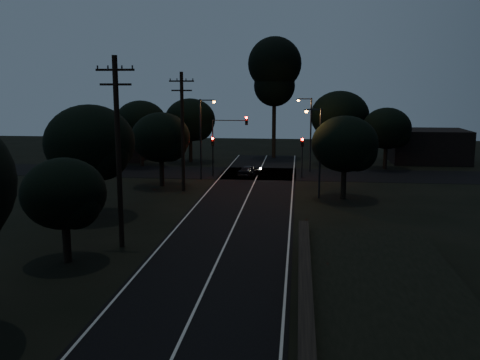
{
  "coord_description": "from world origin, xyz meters",
  "views": [
    {
      "loc": [
        4.23,
        -14.32,
        9.37
      ],
      "look_at": [
        0.0,
        24.0,
        2.5
      ],
      "focal_mm": 40.0,
      "sensor_mm": 36.0,
      "label": 1
    }
  ],
  "objects_px": {
    "utility_pole_far": "(182,130)",
    "streetlight_a": "(202,133)",
    "signal_mast": "(229,135)",
    "signal_right": "(302,150)",
    "streetlight_c": "(318,147)",
    "signal_left": "(213,149)",
    "tall_pine": "(275,71)",
    "utility_pole_mid": "(118,150)",
    "streetlight_b": "(309,129)",
    "car": "(249,171)"
  },
  "relations": [
    {
      "from": "car",
      "to": "signal_mast",
      "type": "bearing_deg",
      "value": 21.72
    },
    {
      "from": "signal_mast",
      "to": "streetlight_c",
      "type": "relative_size",
      "value": 0.83
    },
    {
      "from": "streetlight_a",
      "to": "tall_pine",
      "type": "bearing_deg",
      "value": 69.64
    },
    {
      "from": "signal_left",
      "to": "car",
      "type": "xyz_separation_m",
      "value": [
        3.78,
        0.15,
        -2.24
      ]
    },
    {
      "from": "signal_mast",
      "to": "streetlight_c",
      "type": "bearing_deg",
      "value": -48.81
    },
    {
      "from": "utility_pole_far",
      "to": "signal_mast",
      "type": "height_order",
      "value": "utility_pole_far"
    },
    {
      "from": "signal_left",
      "to": "signal_mast",
      "type": "height_order",
      "value": "signal_mast"
    },
    {
      "from": "signal_left",
      "to": "streetlight_a",
      "type": "bearing_deg",
      "value": -109.59
    },
    {
      "from": "streetlight_b",
      "to": "streetlight_c",
      "type": "bearing_deg",
      "value": -87.86
    },
    {
      "from": "utility_pole_far",
      "to": "tall_pine",
      "type": "distance_m",
      "value": 24.69
    },
    {
      "from": "utility_pole_mid",
      "to": "tall_pine",
      "type": "height_order",
      "value": "tall_pine"
    },
    {
      "from": "signal_mast",
      "to": "streetlight_b",
      "type": "distance_m",
      "value": 9.15
    },
    {
      "from": "utility_pole_far",
      "to": "car",
      "type": "distance_m",
      "value": 10.81
    },
    {
      "from": "signal_mast",
      "to": "streetlight_a",
      "type": "distance_m",
      "value": 3.13
    },
    {
      "from": "signal_left",
      "to": "streetlight_b",
      "type": "bearing_deg",
      "value": 22.05
    },
    {
      "from": "utility_pole_mid",
      "to": "signal_mast",
      "type": "height_order",
      "value": "utility_pole_mid"
    },
    {
      "from": "signal_left",
      "to": "signal_right",
      "type": "relative_size",
      "value": 1.0
    },
    {
      "from": "utility_pole_mid",
      "to": "streetlight_b",
      "type": "xyz_separation_m",
      "value": [
        11.31,
        29.0,
        -1.1
      ]
    },
    {
      "from": "tall_pine",
      "to": "signal_mast",
      "type": "distance_m",
      "value": 16.93
    },
    {
      "from": "signal_right",
      "to": "car",
      "type": "relative_size",
      "value": 1.17
    },
    {
      "from": "streetlight_a",
      "to": "streetlight_b",
      "type": "distance_m",
      "value": 12.19
    },
    {
      "from": "utility_pole_far",
      "to": "signal_right",
      "type": "bearing_deg",
      "value": 37.0
    },
    {
      "from": "tall_pine",
      "to": "streetlight_b",
      "type": "relative_size",
      "value": 1.93
    },
    {
      "from": "utility_pole_far",
      "to": "streetlight_c",
      "type": "distance_m",
      "value": 12.05
    },
    {
      "from": "utility_pole_mid",
      "to": "streetlight_c",
      "type": "bearing_deg",
      "value": 51.74
    },
    {
      "from": "signal_mast",
      "to": "streetlight_b",
      "type": "height_order",
      "value": "streetlight_b"
    },
    {
      "from": "streetlight_c",
      "to": "utility_pole_mid",
      "type": "bearing_deg",
      "value": -128.26
    },
    {
      "from": "tall_pine",
      "to": "car",
      "type": "distance_m",
      "value": 18.3
    },
    {
      "from": "car",
      "to": "signal_right",
      "type": "bearing_deg",
      "value": -163.81
    },
    {
      "from": "signal_mast",
      "to": "utility_pole_mid",
      "type": "bearing_deg",
      "value": -97.04
    },
    {
      "from": "signal_mast",
      "to": "signal_right",
      "type": "bearing_deg",
      "value": -0.03
    },
    {
      "from": "utility_pole_mid",
      "to": "tall_pine",
      "type": "distance_m",
      "value": 40.96
    },
    {
      "from": "signal_right",
      "to": "signal_mast",
      "type": "bearing_deg",
      "value": 179.97
    },
    {
      "from": "streetlight_a",
      "to": "streetlight_c",
      "type": "distance_m",
      "value": 13.72
    },
    {
      "from": "utility_pole_far",
      "to": "signal_left",
      "type": "relative_size",
      "value": 2.56
    },
    {
      "from": "utility_pole_mid",
      "to": "streetlight_a",
      "type": "height_order",
      "value": "utility_pole_mid"
    },
    {
      "from": "tall_pine",
      "to": "car",
      "type": "relative_size",
      "value": 4.39
    },
    {
      "from": "signal_left",
      "to": "signal_mast",
      "type": "distance_m",
      "value": 2.26
    },
    {
      "from": "signal_left",
      "to": "streetlight_c",
      "type": "distance_m",
      "value": 14.52
    },
    {
      "from": "tall_pine",
      "to": "signal_right",
      "type": "relative_size",
      "value": 3.76
    },
    {
      "from": "signal_right",
      "to": "streetlight_a",
      "type": "height_order",
      "value": "streetlight_a"
    },
    {
      "from": "signal_mast",
      "to": "streetlight_a",
      "type": "relative_size",
      "value": 0.78
    },
    {
      "from": "tall_pine",
      "to": "streetlight_a",
      "type": "relative_size",
      "value": 1.93
    },
    {
      "from": "signal_left",
      "to": "streetlight_c",
      "type": "xyz_separation_m",
      "value": [
        10.43,
        -9.99,
        1.51
      ]
    },
    {
      "from": "signal_left",
      "to": "streetlight_a",
      "type": "height_order",
      "value": "streetlight_a"
    },
    {
      "from": "utility_pole_far",
      "to": "streetlight_a",
      "type": "height_order",
      "value": "utility_pole_far"
    },
    {
      "from": "tall_pine",
      "to": "streetlight_a",
      "type": "distance_m",
      "value": 19.26
    },
    {
      "from": "utility_pole_mid",
      "to": "streetlight_b",
      "type": "bearing_deg",
      "value": 68.7
    },
    {
      "from": "tall_pine",
      "to": "signal_right",
      "type": "height_order",
      "value": "tall_pine"
    },
    {
      "from": "utility_pole_far",
      "to": "streetlight_c",
      "type": "height_order",
      "value": "utility_pole_far"
    }
  ]
}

